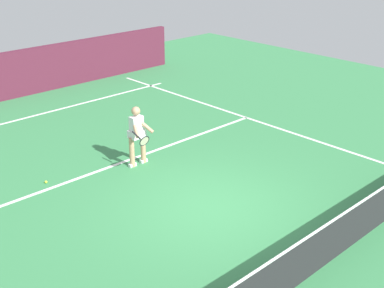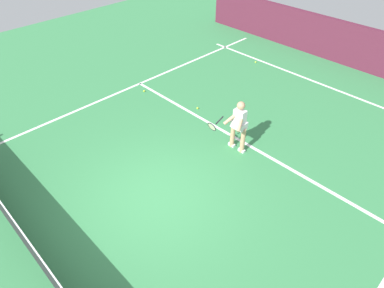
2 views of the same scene
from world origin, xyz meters
The scene contains 8 objects.
ground_plane centered at (0.00, 0.00, 0.00)m, with size 27.25×27.25×0.00m, color #38844C.
court_back_wall centered at (0.00, -10.18, 0.81)m, with size 14.56×0.24×1.62m, color #561E33.
baseline_marking centered at (0.00, -7.98, 0.00)m, with size 10.56×0.10×0.01m, color white.
service_line_marking centered at (0.00, -3.20, 0.00)m, with size 9.56×0.10×0.01m, color white.
sideline_left_marking centered at (-4.78, 0.00, 0.00)m, with size 0.10×18.96×0.01m, color white.
court_net centered at (0.00, 2.83, 0.46)m, with size 10.24×0.08×0.99m.
tennis_player centered at (-0.17, -2.81, 0.85)m, with size 0.77×0.93×1.55m.
tennis_ball_near centered at (2.06, -3.51, 0.03)m, with size 0.07×0.07×0.07m, color #D1E533.
Camera 1 is at (7.08, 6.82, 5.70)m, focal length 48.65 mm.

